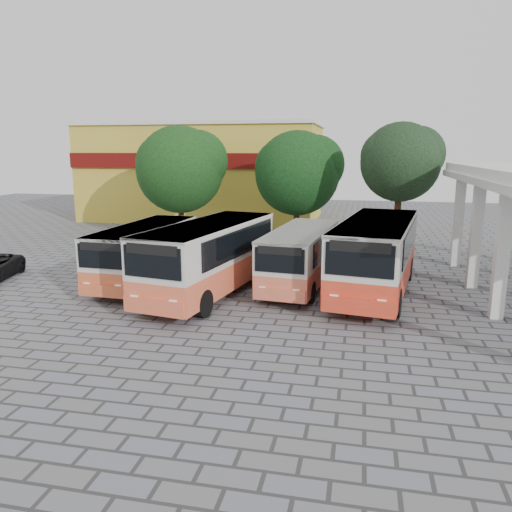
% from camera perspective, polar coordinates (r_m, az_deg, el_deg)
% --- Properties ---
extents(ground, '(90.00, 90.00, 0.00)m').
position_cam_1_polar(ground, '(18.39, 2.42, -7.22)').
color(ground, slate).
rests_on(ground, ground).
extents(shophouse_block, '(20.40, 10.40, 8.30)m').
position_cam_1_polar(shophouse_block, '(45.32, -5.89, 9.60)').
color(shophouse_block, gold).
rests_on(shophouse_block, ground).
extents(bus_far_left, '(2.53, 7.48, 2.67)m').
position_cam_1_polar(bus_far_left, '(23.52, -12.60, 0.68)').
color(bus_far_left, '#D5592E').
rests_on(bus_far_left, ground).
extents(bus_centre_left, '(4.01, 8.85, 3.06)m').
position_cam_1_polar(bus_centre_left, '(21.06, -5.36, 0.23)').
color(bus_centre_left, '#E25C38').
rests_on(bus_centre_left, ground).
extents(bus_centre_right, '(2.95, 7.45, 2.61)m').
position_cam_1_polar(bus_centre_right, '(22.38, 5.14, 0.27)').
color(bus_centre_right, '#DC6446').
rests_on(bus_centre_right, ground).
extents(bus_far_right, '(4.00, 9.14, 3.17)m').
position_cam_1_polar(bus_far_right, '(21.67, 13.57, 0.46)').
color(bus_far_right, red).
rests_on(bus_far_right, ground).
extents(tree_left, '(6.18, 5.88, 7.68)m').
position_cam_1_polar(tree_left, '(34.64, -8.58, 10.06)').
color(tree_left, '#472E19').
rests_on(tree_left, ground).
extents(tree_middle, '(5.89, 5.61, 7.33)m').
position_cam_1_polar(tree_middle, '(33.72, 4.87, 9.72)').
color(tree_middle, '#3E290F').
rests_on(tree_middle, ground).
extents(tree_right, '(4.78, 4.55, 7.64)m').
position_cam_1_polar(tree_right, '(30.33, 16.30, 10.53)').
color(tree_right, '#432914').
rests_on(tree_right, ground).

